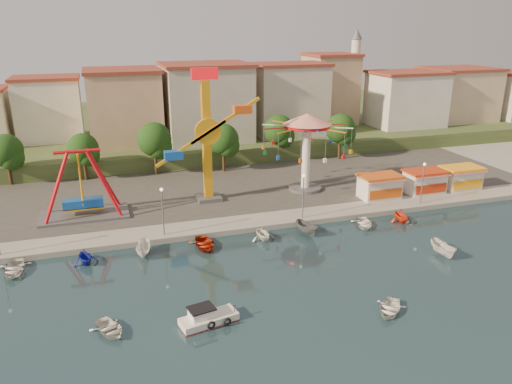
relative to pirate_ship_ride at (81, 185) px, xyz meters
name	(u,v)px	position (x,y,z in m)	size (l,w,h in m)	color
ground	(276,286)	(16.16, -21.30, -4.39)	(200.00, 200.00, 0.00)	#142C37
quay_deck	(171,137)	(16.16, 40.70, -4.09)	(200.00, 100.00, 0.60)	#9E998E
asphalt_pad	(204,182)	(16.16, 8.70, -3.79)	(90.00, 28.00, 0.01)	#4C4944
hill_terrace	(167,126)	(16.16, 45.70, -2.89)	(200.00, 60.00, 3.00)	#384C26
pirate_ship_ride	(81,185)	(0.00, 0.00, 0.00)	(10.00, 5.00, 8.00)	#59595E
kamikaze_tower	(211,141)	(15.58, 0.95, 3.96)	(8.81, 3.10, 16.50)	#59595E
wave_swinger	(307,135)	(28.47, 1.12, 3.80)	(11.60, 11.60, 10.40)	#59595E
booth_left	(380,186)	(36.30, -4.81, -2.23)	(5.40, 3.78, 3.08)	white
booth_mid	(425,181)	(43.07, -4.81, -2.23)	(5.40, 3.78, 3.08)	white
booth_right	(461,177)	(48.85, -4.81, -2.23)	(5.40, 3.78, 3.08)	white
lamp_post_1	(163,213)	(8.16, -8.30, -1.29)	(0.14, 0.14, 5.00)	#59595E
lamp_post_2	(303,198)	(24.16, -8.30, -1.29)	(0.14, 0.14, 5.00)	#59595E
lamp_post_3	(422,184)	(40.16, -8.30, -1.29)	(0.14, 0.14, 5.00)	#59595E
tree_0	(6,151)	(-9.84, 15.68, 1.08)	(4.60, 4.60, 7.19)	#382314
tree_1	(83,149)	(0.16, 14.94, 0.81)	(4.35, 4.35, 6.80)	#382314
tree_2	(154,139)	(10.16, 14.51, 1.52)	(5.02, 5.02, 7.85)	#382314
tree_3	(223,139)	(20.16, 13.06, 1.16)	(4.68, 4.68, 7.32)	#382314
tree_4	(279,130)	(30.16, 16.05, 1.35)	(4.86, 4.86, 7.60)	#382314
tree_5	(341,129)	(40.16, 14.24, 1.31)	(4.83, 4.83, 7.54)	#382314
building_1	(48,117)	(-5.17, 30.08, 2.92)	(12.33, 9.01, 8.63)	silver
building_2	(129,105)	(7.97, 30.66, 4.22)	(11.95, 9.28, 11.23)	tan
building_3	(212,110)	(21.76, 27.50, 3.20)	(12.59, 10.50, 9.20)	beige
building_4	(277,103)	(35.23, 30.90, 3.22)	(10.75, 9.23, 9.24)	beige
building_5	(345,96)	(48.53, 29.03, 4.21)	(12.77, 10.96, 11.21)	tan
building_6	(403,92)	(60.31, 27.47, 4.78)	(8.23, 8.98, 12.36)	silver
building_7	(438,95)	(72.19, 32.41, 2.99)	(11.59, 10.93, 8.76)	beige
minaret	(354,73)	(52.16, 32.70, 8.15)	(2.80, 2.80, 18.00)	silver
cabin_motorboat	(207,319)	(9.15, -25.13, -3.97)	(4.74, 2.57, 1.58)	white
rowboat_a	(110,329)	(1.89, -24.09, -4.05)	(2.37, 3.32, 0.69)	white
rowboat_b	(389,308)	(23.45, -28.02, -4.04)	(2.43, 3.40, 0.70)	silver
skiff	(443,249)	(34.19, -20.58, -3.70)	(1.36, 3.60, 1.39)	silver
moored_boat_0	(13,269)	(-6.29, -11.50, -3.98)	(2.86, 4.01, 0.83)	silver
moored_boat_1	(85,256)	(0.07, -11.50, -3.66)	(2.39, 2.77, 1.46)	#131BA7
moored_boat_2	(144,249)	(5.66, -11.50, -3.71)	(1.33, 3.55, 1.37)	white
moored_boat_3	(204,244)	(11.82, -11.50, -3.98)	(2.84, 3.98, 0.82)	#AB260D
moored_boat_4	(263,233)	(18.23, -11.50, -3.62)	(2.54, 2.95, 1.55)	white
moored_boat_5	(307,228)	(23.36, -11.50, -3.72)	(1.32, 3.51, 1.36)	#5B5C61
moored_boat_6	(364,223)	(30.43, -11.50, -4.02)	(2.56, 3.58, 0.74)	white
moored_boat_7	(401,215)	(35.28, -11.50, -3.61)	(2.56, 2.97, 1.56)	#F43815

